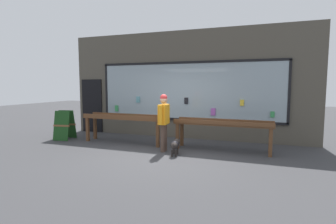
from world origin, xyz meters
TOP-DOWN VIEW (x-y plane):
  - ground_plane at (0.00, 0.00)m, footprint 40.00×40.00m
  - shopfront_facade at (-0.03, 2.39)m, footprint 8.77×0.29m
  - display_table_left at (-1.59, 0.91)m, footprint 2.77×0.61m
  - display_table_right at (1.59, 0.91)m, footprint 2.77×0.62m
  - person_browsing at (0.03, 0.29)m, footprint 0.24×0.65m
  - small_dog at (0.46, 0.00)m, footprint 0.25×0.62m
  - sandwich_board_sign at (-3.78, 0.68)m, footprint 0.65×0.70m

SIDE VIEW (x-z plane):
  - ground_plane at x=0.00m, z-range 0.00..0.00m
  - small_dog at x=0.46m, z-range 0.08..0.49m
  - sandwich_board_sign at x=-3.78m, z-range 0.01..1.00m
  - display_table_right at x=1.59m, z-range 0.27..1.16m
  - display_table_left at x=-1.59m, z-range 0.28..1.21m
  - person_browsing at x=0.03m, z-range 0.13..1.75m
  - shopfront_facade at x=-0.03m, z-range -0.02..3.73m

